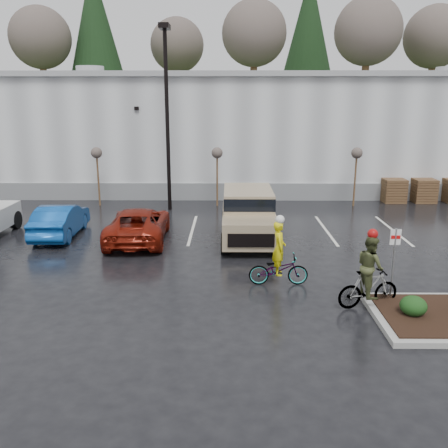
{
  "coord_description": "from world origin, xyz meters",
  "views": [
    {
      "loc": [
        -0.89,
        -12.56,
        5.67
      ],
      "look_at": [
        -1.04,
        4.06,
        1.3
      ],
      "focal_mm": 38.0,
      "sensor_mm": 36.0,
      "label": 1
    }
  ],
  "objects_px": {
    "car_blue": "(60,220)",
    "cyclist_hivis": "(279,263)",
    "sapling_mid": "(217,156)",
    "suv_tan": "(248,216)",
    "fire_lane_sign": "(394,256)",
    "lamppost": "(167,99)",
    "sapling_east": "(357,156)",
    "car_red": "(138,224)",
    "pallet_stack_a": "(394,191)",
    "cyclist_olive": "(369,279)",
    "pallet_stack_b": "(424,191)",
    "sapling_west": "(97,156)"
  },
  "relations": [
    {
      "from": "car_blue",
      "to": "cyclist_hivis",
      "type": "height_order",
      "value": "cyclist_hivis"
    },
    {
      "from": "sapling_mid",
      "to": "cyclist_hivis",
      "type": "height_order",
      "value": "sapling_mid"
    },
    {
      "from": "suv_tan",
      "to": "cyclist_hivis",
      "type": "bearing_deg",
      "value": -81.11
    },
    {
      "from": "car_blue",
      "to": "cyclist_hivis",
      "type": "relative_size",
      "value": 1.87
    },
    {
      "from": "car_blue",
      "to": "fire_lane_sign",
      "type": "bearing_deg",
      "value": 148.25
    },
    {
      "from": "lamppost",
      "to": "fire_lane_sign",
      "type": "relative_size",
      "value": 4.19
    },
    {
      "from": "sapling_east",
      "to": "car_red",
      "type": "bearing_deg",
      "value": -147.75
    },
    {
      "from": "fire_lane_sign",
      "to": "cyclist_hivis",
      "type": "height_order",
      "value": "cyclist_hivis"
    },
    {
      "from": "sapling_east",
      "to": "cyclist_hivis",
      "type": "relative_size",
      "value": 1.42
    },
    {
      "from": "car_blue",
      "to": "cyclist_hivis",
      "type": "xyz_separation_m",
      "value": [
        8.75,
        -5.44,
        0.01
      ]
    },
    {
      "from": "pallet_stack_a",
      "to": "cyclist_olive",
      "type": "bearing_deg",
      "value": -111.08
    },
    {
      "from": "sapling_mid",
      "to": "suv_tan",
      "type": "bearing_deg",
      "value": -77.81
    },
    {
      "from": "fire_lane_sign",
      "to": "cyclist_olive",
      "type": "relative_size",
      "value": 0.96
    },
    {
      "from": "lamppost",
      "to": "sapling_mid",
      "type": "relative_size",
      "value": 2.88
    },
    {
      "from": "sapling_east",
      "to": "sapling_mid",
      "type": "bearing_deg",
      "value": 180.0
    },
    {
      "from": "fire_lane_sign",
      "to": "pallet_stack_b",
      "type": "bearing_deg",
      "value": 65.12
    },
    {
      "from": "sapling_east",
      "to": "cyclist_hivis",
      "type": "bearing_deg",
      "value": -114.76
    },
    {
      "from": "sapling_mid",
      "to": "cyclist_olive",
      "type": "relative_size",
      "value": 1.4
    },
    {
      "from": "lamppost",
      "to": "cyclist_hivis",
      "type": "height_order",
      "value": "lamppost"
    },
    {
      "from": "sapling_mid",
      "to": "cyclist_olive",
      "type": "bearing_deg",
      "value": -70.97
    },
    {
      "from": "lamppost",
      "to": "cyclist_olive",
      "type": "relative_size",
      "value": 4.03
    },
    {
      "from": "fire_lane_sign",
      "to": "cyclist_hivis",
      "type": "relative_size",
      "value": 0.97
    },
    {
      "from": "cyclist_hivis",
      "to": "cyclist_olive",
      "type": "bearing_deg",
      "value": -126.08
    },
    {
      "from": "sapling_east",
      "to": "cyclist_olive",
      "type": "relative_size",
      "value": 1.4
    },
    {
      "from": "pallet_stack_b",
      "to": "cyclist_olive",
      "type": "xyz_separation_m",
      "value": [
        -7.16,
        -14.17,
        0.16
      ]
    },
    {
      "from": "sapling_west",
      "to": "car_red",
      "type": "xyz_separation_m",
      "value": [
        3.4,
        -6.69,
        -2.04
      ]
    },
    {
      "from": "lamppost",
      "to": "car_red",
      "type": "relative_size",
      "value": 1.86
    },
    {
      "from": "pallet_stack_a",
      "to": "cyclist_hivis",
      "type": "height_order",
      "value": "cyclist_hivis"
    },
    {
      "from": "lamppost",
      "to": "sapling_west",
      "type": "distance_m",
      "value": 5.07
    },
    {
      "from": "sapling_mid",
      "to": "sapling_east",
      "type": "distance_m",
      "value": 7.5
    },
    {
      "from": "lamppost",
      "to": "sapling_west",
      "type": "height_order",
      "value": "lamppost"
    },
    {
      "from": "cyclist_olive",
      "to": "suv_tan",
      "type": "bearing_deg",
      "value": 10.95
    },
    {
      "from": "lamppost",
      "to": "sapling_east",
      "type": "relative_size",
      "value": 2.88
    },
    {
      "from": "pallet_stack_a",
      "to": "sapling_mid",
      "type": "bearing_deg",
      "value": -174.29
    },
    {
      "from": "lamppost",
      "to": "suv_tan",
      "type": "height_order",
      "value": "lamppost"
    },
    {
      "from": "pallet_stack_a",
      "to": "car_red",
      "type": "height_order",
      "value": "car_red"
    },
    {
      "from": "sapling_west",
      "to": "pallet_stack_a",
      "type": "xyz_separation_m",
      "value": [
        16.5,
        1.0,
        -2.05
      ]
    },
    {
      "from": "car_red",
      "to": "cyclist_olive",
      "type": "distance_m",
      "value": 10.02
    },
    {
      "from": "sapling_east",
      "to": "car_blue",
      "type": "relative_size",
      "value": 0.76
    },
    {
      "from": "car_red",
      "to": "cyclist_hivis",
      "type": "xyz_separation_m",
      "value": [
        5.3,
        -4.81,
        0.01
      ]
    },
    {
      "from": "fire_lane_sign",
      "to": "sapling_west",
      "type": "bearing_deg",
      "value": 132.67
    },
    {
      "from": "sapling_west",
      "to": "cyclist_olive",
      "type": "distance_m",
      "value": 17.29
    },
    {
      "from": "pallet_stack_a",
      "to": "pallet_stack_b",
      "type": "distance_m",
      "value": 1.7
    },
    {
      "from": "sapling_mid",
      "to": "car_red",
      "type": "bearing_deg",
      "value": -114.87
    },
    {
      "from": "sapling_mid",
      "to": "pallet_stack_a",
      "type": "height_order",
      "value": "sapling_mid"
    },
    {
      "from": "sapling_west",
      "to": "sapling_east",
      "type": "distance_m",
      "value": 14.0
    },
    {
      "from": "sapling_east",
      "to": "pallet_stack_b",
      "type": "distance_m",
      "value": 4.78
    },
    {
      "from": "pallet_stack_a",
      "to": "car_blue",
      "type": "relative_size",
      "value": 0.32
    },
    {
      "from": "lamppost",
      "to": "car_blue",
      "type": "xyz_separation_m",
      "value": [
        -4.05,
        -5.06,
        -4.99
      ]
    },
    {
      "from": "pallet_stack_a",
      "to": "suv_tan",
      "type": "bearing_deg",
      "value": -138.2
    }
  ]
}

